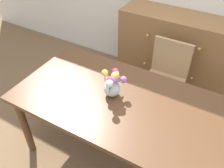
{
  "coord_description": "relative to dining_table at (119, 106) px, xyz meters",
  "views": [
    {
      "loc": [
        0.68,
        -1.31,
        2.19
      ],
      "look_at": [
        -0.08,
        0.02,
        0.89
      ],
      "focal_mm": 39.15,
      "sensor_mm": 36.0,
      "label": 1
    }
  ],
  "objects": [
    {
      "name": "dresser",
      "position": [
        0.08,
        1.33,
        -0.18
      ],
      "size": [
        1.4,
        0.47,
        1.0
      ],
      "color": "olive",
      "rests_on": "ground_plane"
    },
    {
      "name": "flower_vase",
      "position": [
        -0.07,
        0.02,
        0.21
      ],
      "size": [
        0.2,
        0.24,
        0.25
      ],
      "color": "silver",
      "rests_on": "dining_table"
    },
    {
      "name": "dining_table",
      "position": [
        0.0,
        0.0,
        0.0
      ],
      "size": [
        1.77,
        0.97,
        0.77
      ],
      "color": "brown",
      "rests_on": "ground_plane"
    },
    {
      "name": "ground_plane",
      "position": [
        0.0,
        0.0,
        -0.68
      ],
      "size": [
        12.0,
        12.0,
        0.0
      ],
      "primitive_type": "plane",
      "color": "brown"
    },
    {
      "name": "chair_far",
      "position": [
        0.14,
        0.82,
        -0.17
      ],
      "size": [
        0.42,
        0.42,
        0.9
      ],
      "rotation": [
        0.0,
        0.0,
        3.14
      ],
      "color": "tan",
      "rests_on": "ground_plane"
    }
  ]
}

